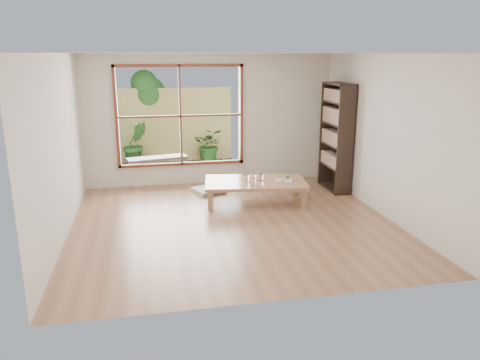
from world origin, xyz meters
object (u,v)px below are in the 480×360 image
(bookshelf, at_px, (336,137))
(garden_bench, at_px, (157,160))
(low_table, at_px, (255,183))
(food_tray, at_px, (285,180))

(bookshelf, distance_m, garden_bench, 3.84)
(low_table, bearing_deg, food_tray, -1.83)
(food_tray, distance_m, garden_bench, 3.16)
(low_table, height_order, bookshelf, bookshelf)
(low_table, relative_size, bookshelf, 0.93)
(bookshelf, xyz_separation_m, garden_bench, (-3.39, 1.66, -0.66))
(food_tray, height_order, garden_bench, food_tray)
(low_table, bearing_deg, bookshelf, 25.13)
(garden_bench, bearing_deg, food_tray, -58.71)
(low_table, height_order, garden_bench, garden_bench)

